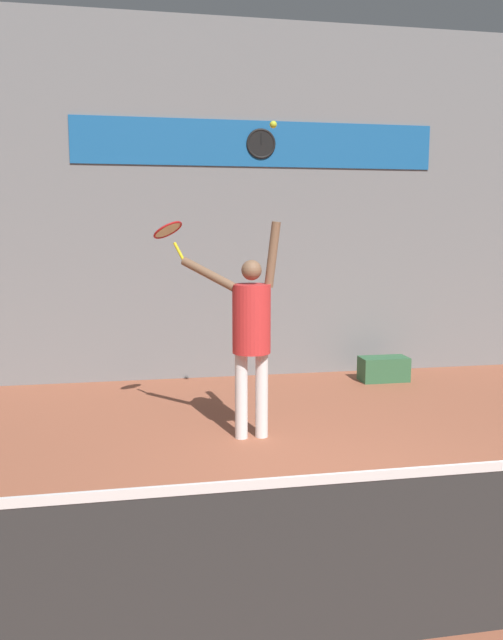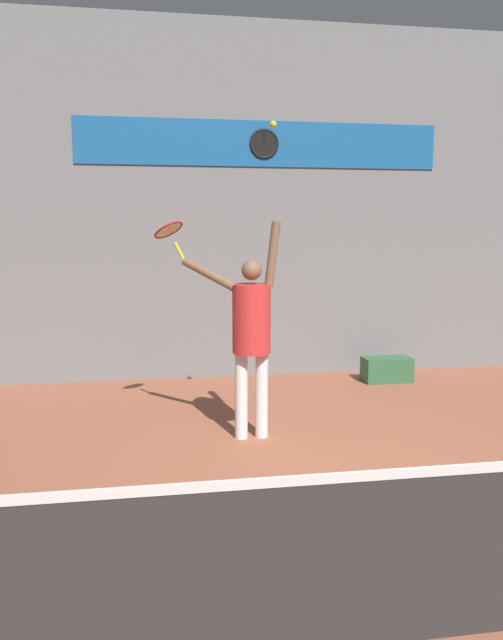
% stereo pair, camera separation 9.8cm
% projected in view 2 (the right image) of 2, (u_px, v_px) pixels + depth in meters
% --- Properties ---
extents(ground_plane, '(18.00, 18.00, 0.00)m').
position_uv_depth(ground_plane, '(384.00, 530.00, 4.48)').
color(ground_plane, '#9E563D').
extents(back_wall, '(18.00, 0.10, 5.00)m').
position_uv_depth(back_wall, '(261.00, 204.00, 8.91)').
color(back_wall, slate).
rests_on(back_wall, ground_plane).
extents(sponsor_banner, '(5.14, 0.02, 0.63)m').
position_uv_depth(sponsor_banner, '(262.00, 144.00, 8.74)').
color(sponsor_banner, '#195B9E').
extents(scoreboard_clock, '(0.42, 0.04, 0.42)m').
position_uv_depth(scoreboard_clock, '(264.00, 144.00, 8.72)').
color(scoreboard_clock, black).
extents(court_net, '(7.00, 0.07, 1.06)m').
position_uv_depth(court_net, '(471.00, 547.00, 3.25)').
color(court_net, '#333333').
rests_on(court_net, ground_plane).
extents(tennis_player, '(0.99, 0.62, 2.22)m').
position_uv_depth(tennis_player, '(251.00, 328.00, 6.31)').
color(tennis_player, white).
rests_on(tennis_player, ground_plane).
extents(tennis_racket, '(0.44, 0.44, 0.42)m').
position_uv_depth(tennis_racket, '(169.00, 232.00, 6.53)').
color(tennis_racket, yellow).
extents(tennis_ball, '(0.07, 0.07, 0.07)m').
position_uv_depth(tennis_ball, '(273.00, 125.00, 6.01)').
color(tennis_ball, '#CCDB2D').
extents(equipment_bag, '(0.68, 0.35, 0.34)m').
position_uv_depth(equipment_bag, '(387.00, 369.00, 8.83)').
color(equipment_bag, '#33663F').
rests_on(equipment_bag, ground_plane).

